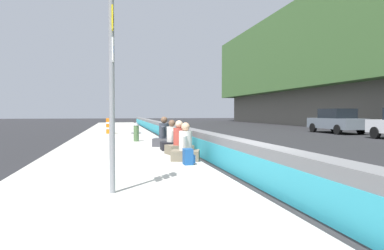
% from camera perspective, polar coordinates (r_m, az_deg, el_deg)
% --- Properties ---
extents(ground_plane, '(160.00, 160.00, 0.00)m').
position_cam_1_polar(ground_plane, '(7.25, 9.85, -9.53)').
color(ground_plane, '#232326').
rests_on(ground_plane, ground).
extents(sidewalk_strip, '(80.00, 4.40, 0.14)m').
position_cam_1_polar(sidewalk_strip, '(6.72, -11.91, -9.85)').
color(sidewalk_strip, '#B5B2A8').
rests_on(sidewalk_strip, ground_plane).
extents(jersey_barrier, '(76.00, 0.45, 0.85)m').
position_cam_1_polar(jersey_barrier, '(7.18, 9.84, -6.21)').
color(jersey_barrier, slate).
rests_on(jersey_barrier, ground_plane).
extents(route_sign_post, '(0.44, 0.09, 3.60)m').
position_cam_1_polar(route_sign_post, '(5.87, -12.90, 9.66)').
color(route_sign_post, gray).
rests_on(route_sign_post, sidewalk_strip).
extents(fire_hydrant, '(0.26, 0.46, 0.88)m').
position_cam_1_polar(fire_hydrant, '(16.07, -9.06, -1.04)').
color(fire_hydrant, '#47663D').
rests_on(fire_hydrant, sidewalk_strip).
extents(seated_person_foreground, '(0.81, 0.89, 1.04)m').
position_cam_1_polar(seated_person_foreground, '(9.58, -1.06, -3.85)').
color(seated_person_foreground, '#706651').
rests_on(seated_person_foreground, sidewalk_strip).
extents(seated_person_middle, '(0.79, 0.88, 1.06)m').
position_cam_1_polar(seated_person_middle, '(11.04, -2.11, -3.03)').
color(seated_person_middle, '#706651').
rests_on(seated_person_middle, sidewalk_strip).
extents(seated_person_rear, '(0.67, 0.76, 1.05)m').
position_cam_1_polar(seated_person_rear, '(12.26, -3.28, -2.54)').
color(seated_person_rear, black).
rests_on(seated_person_rear, sidewalk_strip).
extents(seated_person_far, '(0.91, 0.99, 1.15)m').
position_cam_1_polar(seated_person_far, '(13.60, -4.56, -1.95)').
color(seated_person_far, '#424247').
rests_on(seated_person_far, sidewalk_strip).
extents(backpack, '(0.32, 0.28, 0.40)m').
position_cam_1_polar(backpack, '(8.85, -0.59, -5.20)').
color(backpack, navy).
rests_on(backpack, sidewalk_strip).
extents(construction_barrel, '(0.54, 0.54, 0.95)m').
position_cam_1_polar(construction_barrel, '(22.25, -13.14, -0.13)').
color(construction_barrel, orange).
rests_on(construction_barrel, sidewalk_strip).
extents(parked_car_fourth, '(4.51, 1.98, 1.71)m').
position_cam_1_polar(parked_car_fourth, '(26.31, 22.41, 0.63)').
color(parked_car_fourth, slate).
rests_on(parked_car_fourth, ground_plane).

